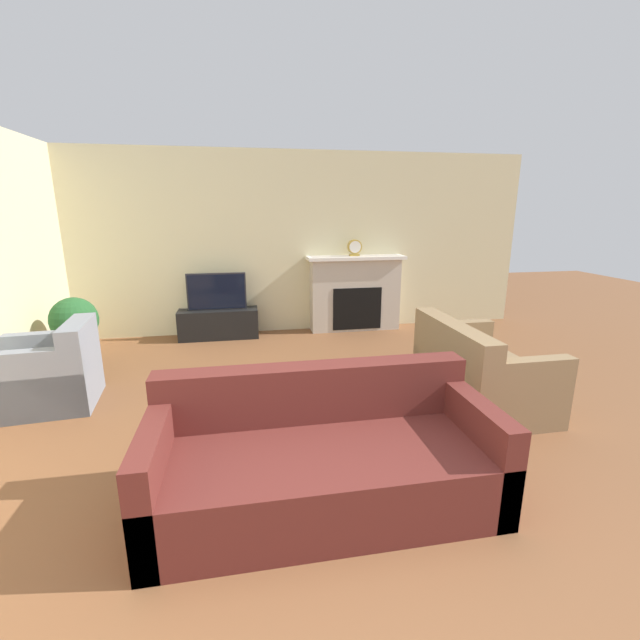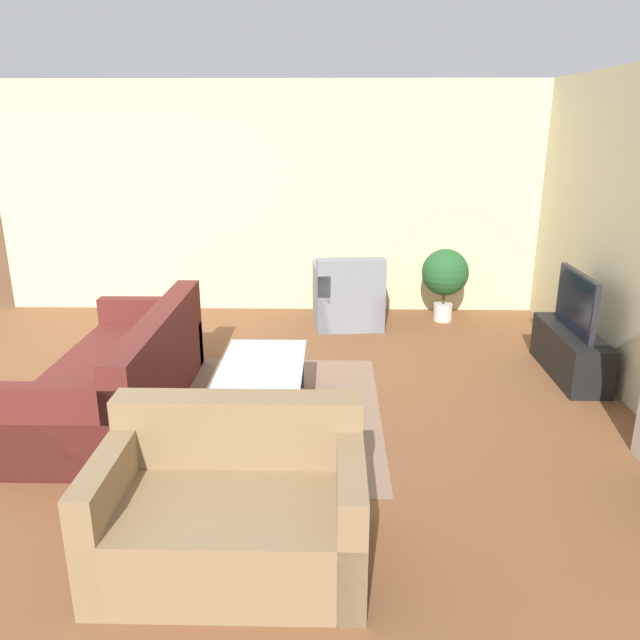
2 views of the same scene
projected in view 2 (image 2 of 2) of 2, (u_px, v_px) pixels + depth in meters
The scene contains 10 objects.
ground_plane at pixel (35, 399), 5.28m from camera, with size 20.00×20.00×0.00m, color brown.
wall_left at pixel (330, 200), 7.41m from camera, with size 0.06×7.96×2.70m.
area_rug at pixel (265, 413), 5.02m from camera, with size 2.34×1.85×0.00m.
tv_stand at pixel (570, 353), 5.72m from camera, with size 1.15×0.36×0.43m.
tv at pixel (576, 302), 5.57m from camera, with size 0.84×0.06×0.54m.
couch_sectional at pixel (123, 378), 4.99m from camera, with size 2.16×0.94×0.82m.
couch_loveseat at pixel (233, 510), 3.28m from camera, with size 0.87×1.37×0.82m.
armchair_by_window at pixel (348, 298), 7.16m from camera, with size 0.92×0.83×0.82m.
coffee_table at pixel (262, 369), 4.90m from camera, with size 1.14×0.65×0.43m.
potted_plant at pixel (445, 275), 7.18m from camera, with size 0.54×0.54×0.85m.
Camera 2 is at (4.76, 2.52, 2.26)m, focal length 35.00 mm.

